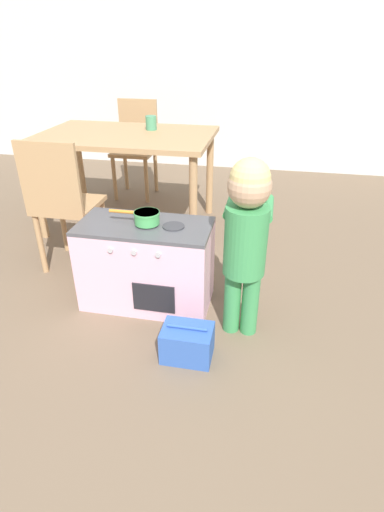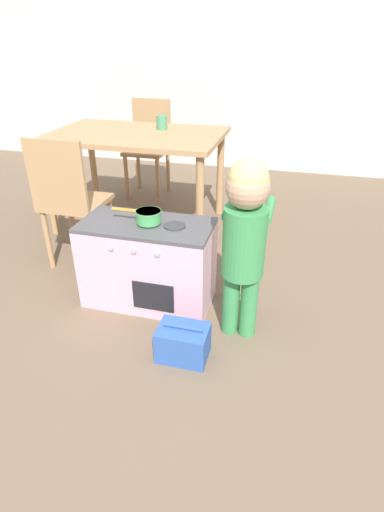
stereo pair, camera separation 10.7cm
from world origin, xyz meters
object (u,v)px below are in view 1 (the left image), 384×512
Objects in this scene: dining_chair_near at (63,203)px; toy_basket at (187,343)px; cup_on_table at (151,123)px; toy_pot at (146,217)px; play_kitchen at (147,264)px; dining_table at (126,145)px; dining_chair_far at (136,146)px; child_figure at (247,228)px.

toy_basket is at bearing -36.35° from dining_chair_near.
toy_pot is at bearing -75.36° from cup_on_table.
toy_basket is at bearing -52.19° from play_kitchen.
dining_table is (-0.76, 1.43, 0.56)m from toy_basket.
play_kitchen is 6.98× the size of cup_on_table.
dining_chair_near reaches higher than toy_basket.
cup_on_table is (0.31, 0.91, 0.32)m from dining_chair_near.
dining_chair_far is (-0.01, 1.46, 0.00)m from dining_chair_near.
toy_pot is 1.24m from cup_on_table.
toy_pot is (0.01, 0.00, 0.29)m from play_kitchen.
child_figure is at bearing -16.40° from toy_pot.
play_kitchen is at bearing -66.33° from dining_table.
play_kitchen is 2.62× the size of toy_pot.
toy_pot is 0.30× the size of child_figure.
dining_chair_far is (-0.63, 1.73, -0.08)m from toy_pot.
dining_chair_far is at bearing 120.65° from cup_on_table.
child_figure is 8.98× the size of cup_on_table.
cup_on_table is (-0.61, 1.59, 0.69)m from toy_basket.
child_figure is 0.71× the size of dining_table.
toy_pot is at bearing 2.10° from play_kitchen.
child_figure is at bearing -15.98° from play_kitchen.
dining_table is 0.79m from dining_chair_near.
dining_table is 1.50× the size of dining_chair_far.
child_figure is 1.07× the size of dining_chair_near.
dining_chair_near is at bearing 155.92° from play_kitchen.
cup_on_table is (0.32, -0.55, 0.32)m from dining_chair_far.
cup_on_table is at bearing 46.99° from dining_table.
play_kitchen is 0.78× the size of child_figure.
cup_on_table is at bearing 120.65° from dining_chair_far.
toy_pot is at bearing -65.71° from dining_table.
dining_chair_near is 1.46m from dining_chair_far.
toy_basket is 0.19× the size of dining_table.
dining_chair_near is (-0.16, -0.75, -0.18)m from dining_table.
dining_chair_near is at bearing -102.06° from dining_table.
dining_table is at bearing 103.71° from dining_chair_far.
toy_pot is 0.68m from toy_basket.
dining_table reaches higher than toy_basket.
dining_chair_near reaches higher than toy_pot.
dining_chair_far reaches higher than cup_on_table.
dining_chair_near is (-0.92, 0.68, 0.37)m from toy_basket.
play_kitchen is 0.29m from toy_pot.
cup_on_table is at bearing 71.13° from dining_chair_near.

